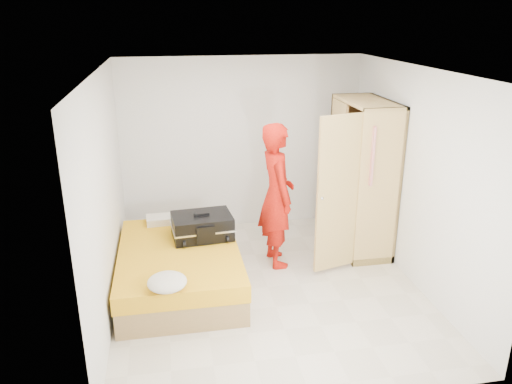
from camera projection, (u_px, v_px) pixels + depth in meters
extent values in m
plane|color=beige|center=(268.00, 287.00, 6.11)|extent=(4.00, 4.00, 0.00)
plane|color=white|center=(270.00, 70.00, 5.23)|extent=(4.00, 4.00, 0.00)
cube|color=white|center=(242.00, 144.00, 7.52)|extent=(3.60, 0.02, 2.60)
cube|color=white|center=(322.00, 271.00, 3.82)|extent=(3.60, 0.02, 2.60)
cube|color=white|center=(105.00, 197.00, 5.37)|extent=(0.02, 4.00, 2.60)
cube|color=white|center=(416.00, 178.00, 5.97)|extent=(0.02, 4.00, 2.60)
cube|color=#997745|center=(180.00, 275.00, 6.09)|extent=(1.40, 2.00, 0.30)
cube|color=gold|center=(179.00, 257.00, 6.00)|extent=(1.42, 2.02, 0.20)
cube|color=tan|center=(381.00, 176.00, 6.89)|extent=(0.04, 1.20, 2.10)
cube|color=tan|center=(379.00, 190.00, 6.31)|extent=(0.58, 0.04, 2.10)
cube|color=tan|center=(347.00, 165.00, 7.38)|extent=(0.58, 0.04, 2.10)
cube|color=tan|center=(368.00, 101.00, 6.49)|extent=(0.58, 1.20, 0.04)
cube|color=tan|center=(357.00, 243.00, 7.18)|extent=(0.58, 1.20, 0.10)
cube|color=tan|center=(336.00, 171.00, 7.07)|extent=(0.04, 0.59, 2.00)
cube|color=tan|center=(338.00, 195.00, 6.16)|extent=(0.58, 0.19, 2.00)
cylinder|color=#B2B2B7|center=(367.00, 114.00, 6.55)|extent=(0.02, 1.10, 0.02)
imported|color=red|center=(277.00, 195.00, 6.43)|extent=(0.51, 0.73, 1.90)
cube|color=black|center=(202.00, 226.00, 6.26)|extent=(0.77, 0.58, 0.29)
cube|color=black|center=(202.00, 214.00, 6.20)|extent=(0.19, 0.07, 0.03)
ellipsoid|color=beige|center=(167.00, 282.00, 5.09)|extent=(0.41, 0.41, 0.15)
cube|color=beige|center=(166.00, 219.00, 6.72)|extent=(0.54, 0.30, 0.09)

